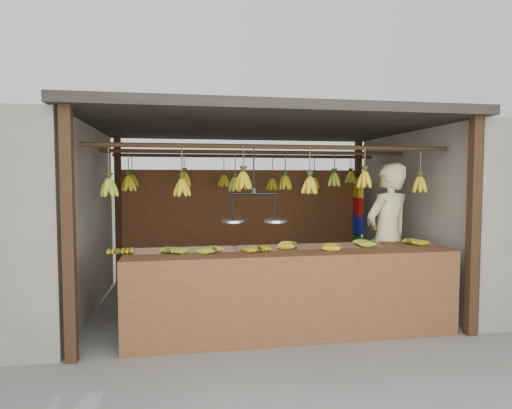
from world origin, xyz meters
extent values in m
plane|color=#5B5B57|center=(0.00, 0.00, 0.00)|extent=(80.00, 80.00, 0.00)
cube|color=black|center=(-2.00, -1.50, 1.15)|extent=(0.10, 0.10, 2.30)
cube|color=black|center=(2.00, -1.50, 1.15)|extent=(0.10, 0.10, 2.30)
cube|color=black|center=(-2.00, 1.50, 1.15)|extent=(0.10, 0.10, 2.30)
cube|color=black|center=(2.00, 1.50, 1.15)|extent=(0.10, 0.10, 2.30)
cube|color=black|center=(0.00, 0.00, 2.35)|extent=(4.30, 3.30, 0.10)
cylinder|color=black|center=(0.00, -1.00, 2.00)|extent=(4.00, 0.05, 0.05)
cylinder|color=black|center=(0.00, 0.00, 2.00)|extent=(4.00, 0.05, 0.05)
cylinder|color=black|center=(0.00, 1.00, 2.00)|extent=(4.00, 0.05, 0.05)
cube|color=#59321A|center=(0.00, 1.50, 0.90)|extent=(4.00, 0.06, 1.80)
cube|color=slate|center=(3.60, 0.00, 1.15)|extent=(3.00, 3.00, 2.30)
cube|color=#59321A|center=(0.13, -1.10, 0.86)|extent=(3.45, 0.77, 0.08)
cube|color=#59321A|center=(0.13, -1.48, 0.45)|extent=(3.45, 0.04, 0.90)
cube|color=black|center=(-1.49, -1.43, 0.41)|extent=(0.07, 0.07, 0.82)
cube|color=black|center=(1.76, -1.43, 0.41)|extent=(0.07, 0.07, 0.82)
cube|color=black|center=(-1.49, -0.77, 0.41)|extent=(0.07, 0.07, 0.82)
cube|color=black|center=(1.76, -0.77, 0.41)|extent=(0.07, 0.07, 0.82)
ellipsoid|color=#B49A13|center=(-1.61, -1.15, 0.93)|extent=(0.21, 0.26, 0.06)
ellipsoid|color=#92A523|center=(-1.13, -1.18, 0.93)|extent=(0.27, 0.30, 0.06)
ellipsoid|color=#92A523|center=(-0.67, -1.21, 0.93)|extent=(0.30, 0.30, 0.06)
ellipsoid|color=#B49A13|center=(-0.21, -1.25, 0.93)|extent=(0.25, 0.29, 0.06)
ellipsoid|color=#B49A13|center=(0.21, -1.00, 0.93)|extent=(0.29, 0.26, 0.06)
ellipsoid|color=#B49A13|center=(0.65, -1.21, 0.93)|extent=(0.29, 0.26, 0.06)
ellipsoid|color=#92A523|center=(1.12, -0.98, 0.93)|extent=(0.25, 0.19, 0.06)
ellipsoid|color=#B49A13|center=(1.57, -1.02, 0.93)|extent=(0.29, 0.25, 0.06)
ellipsoid|color=#92A523|center=(-1.73, -0.98, 1.57)|extent=(0.16, 0.16, 0.28)
ellipsoid|color=#B49A13|center=(-1.00, -0.95, 1.56)|extent=(0.16, 0.16, 0.28)
ellipsoid|color=#B49A13|center=(-0.37, -1.04, 1.64)|extent=(0.16, 0.16, 0.28)
ellipsoid|color=#B49A13|center=(0.36, -1.04, 1.59)|extent=(0.16, 0.16, 0.28)
ellipsoid|color=#B49A13|center=(1.00, -1.02, 1.65)|extent=(0.16, 0.16, 0.28)
ellipsoid|color=#B49A13|center=(1.70, -0.98, 1.59)|extent=(0.16, 0.16, 0.28)
ellipsoid|color=#B49A13|center=(-1.65, -0.03, 1.60)|extent=(0.16, 0.16, 0.28)
ellipsoid|color=#B49A13|center=(-0.98, 0.02, 1.64)|extent=(0.16, 0.16, 0.28)
ellipsoid|color=#92A523|center=(-0.32, 0.05, 1.58)|extent=(0.16, 0.16, 0.28)
ellipsoid|color=#B49A13|center=(0.34, 0.01, 1.61)|extent=(0.16, 0.16, 0.28)
ellipsoid|color=#92A523|center=(1.02, 0.01, 1.64)|extent=(0.16, 0.16, 0.28)
ellipsoid|color=#B49A13|center=(1.73, -0.05, 1.62)|extent=(0.16, 0.16, 0.28)
ellipsoid|color=#B49A13|center=(-1.73, 1.01, 1.63)|extent=(0.16, 0.16, 0.28)
ellipsoid|color=#B49A13|center=(-0.97, 0.96, 1.67)|extent=(0.16, 0.16, 0.28)
ellipsoid|color=#B49A13|center=(-0.37, 1.03, 1.62)|extent=(0.16, 0.16, 0.28)
ellipsoid|color=#B49A13|center=(0.37, 0.96, 1.57)|extent=(0.16, 0.16, 0.28)
ellipsoid|color=#B49A13|center=(1.05, 0.99, 1.58)|extent=(0.16, 0.16, 0.28)
ellipsoid|color=#92A523|center=(1.68, 1.05, 1.67)|extent=(0.16, 0.16, 0.28)
cylinder|color=black|center=(-0.25, -1.00, 1.75)|extent=(0.02, 0.02, 0.50)
cylinder|color=black|center=(-0.25, -1.00, 1.50)|extent=(0.49, 0.10, 0.02)
cylinder|color=silver|center=(-0.47, -0.96, 1.20)|extent=(0.26, 0.26, 0.02)
cylinder|color=silver|center=(-0.02, -1.04, 1.20)|extent=(0.26, 0.26, 0.02)
imported|color=beige|center=(1.50, -0.60, 0.93)|extent=(0.79, 0.67, 1.85)
cube|color=yellow|center=(1.94, 1.35, 1.50)|extent=(0.08, 0.26, 0.34)
cube|color=red|center=(1.94, 1.35, 1.15)|extent=(0.08, 0.26, 0.34)
cube|color=#1426BF|center=(1.94, 1.35, 0.89)|extent=(0.08, 0.26, 0.34)
cube|color=#199926|center=(1.94, 1.35, 0.50)|extent=(0.08, 0.26, 0.34)
camera|label=1|loc=(-1.00, -5.50, 1.66)|focal=30.00mm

